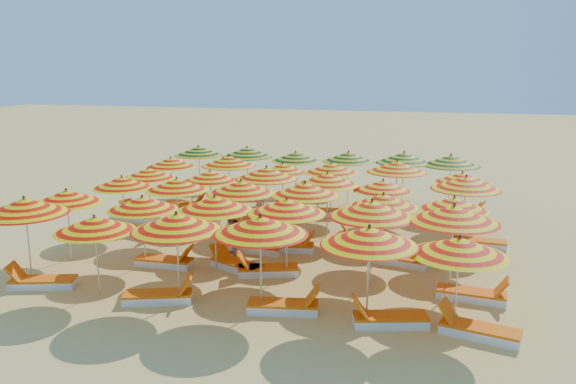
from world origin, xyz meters
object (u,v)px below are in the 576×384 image
object	(u,v)px
umbrella_4	(369,236)
lounger_21	(295,210)
lounger_10	(258,248)
lounger_22	(317,212)
umbrella_15	(305,189)
beachgoer_a	(259,204)
umbrella_20	(267,173)
umbrella_6	(66,197)
umbrella_25	(229,161)
umbrella_34	(404,158)
umbrella_24	(171,162)
umbrella_21	(328,179)
umbrella_27	(331,168)
umbrella_3	(260,225)
lounger_2	(285,306)
umbrella_1	(95,224)
umbrella_31	(247,152)
umbrella_11	(454,214)
lounger_13	(433,258)
umbrella_5	(459,247)
umbrella_7	(142,203)
umbrella_32	(296,157)
lounger_25	(258,196)
umbrella_9	(287,206)
beachgoer_b	(231,233)
umbrella_33	(348,157)
umbrella_0	(25,206)
lounger_19	(186,204)
lounger_14	(138,215)
lounger_23	(445,221)
lounger_5	(166,261)
umbrella_19	(210,176)
lounger_7	(266,270)
lounger_17	(363,236)
lounger_4	(478,330)
umbrella_22	(383,186)
lounger_1	(160,296)
lounger_6	(236,265)
umbrella_16	(383,200)
lounger_15	(198,219)
lounger_0	(41,282)
lounger_12	(401,260)
umbrella_30	(199,151)
lounger_3	(388,319)
umbrella_23	(466,183)
umbrella_14	(241,187)
umbrella_18	(148,173)
umbrella_10	(372,209)
umbrella_35	(451,160)
lounger_18	(478,242)
umbrella_8	(215,204)
lounger_16	(256,224)
lounger_9	(141,232)
lounger_8	(473,295)
umbrella_2	(176,222)

from	to	relation	value
umbrella_4	lounger_21	xyz separation A→B (m)	(-4.15, 9.16, -1.94)
lounger_10	lounger_22	world-z (taller)	same
umbrella_15	beachgoer_a	bearing A→B (deg)	129.27
umbrella_20	umbrella_6	bearing A→B (deg)	-136.41
umbrella_25	umbrella_34	world-z (taller)	umbrella_34
umbrella_24	lounger_10	distance (m)	7.39
umbrella_21	umbrella_27	world-z (taller)	umbrella_21
umbrella_3	lounger_2	size ratio (longest dim) A/B	1.43
umbrella_1	umbrella_31	bearing A→B (deg)	89.74
umbrella_11	lounger_13	distance (m)	3.15
umbrella_5	umbrella_7	xyz separation A→B (m)	(-8.85, 1.97, -0.06)
umbrella_32	lounger_25	world-z (taller)	umbrella_32
umbrella_9	lounger_2	world-z (taller)	umbrella_9
beachgoer_b	umbrella_33	bearing A→B (deg)	144.56
umbrella_0	lounger_19	xyz separation A→B (m)	(0.43, 8.86, -2.01)
lounger_14	lounger_23	xyz separation A→B (m)	(11.61, 2.30, 0.00)
umbrella_24	lounger_25	xyz separation A→B (m)	(3.05, 2.27, -1.78)
umbrella_31	lounger_5	world-z (taller)	umbrella_31
umbrella_19	umbrella_5	bearing A→B (deg)	-37.48
umbrella_21	lounger_7	world-z (taller)	umbrella_21
umbrella_0	lounger_10	size ratio (longest dim) A/B	1.48
lounger_17	lounger_19	distance (m)	8.27
lounger_4	lounger_21	world-z (taller)	same
umbrella_22	lounger_13	size ratio (longest dim) A/B	1.49
lounger_1	lounger_6	size ratio (longest dim) A/B	1.00
umbrella_20	lounger_22	world-z (taller)	umbrella_20
umbrella_16	lounger_15	size ratio (longest dim) A/B	1.27
lounger_0	lounger_12	xyz separation A→B (m)	(9.23, 4.40, 0.00)
umbrella_30	lounger_3	xyz separation A→B (m)	(9.83, -11.46, -1.91)
umbrella_23	lounger_21	xyz separation A→B (m)	(-6.45, 2.49, -1.97)
umbrella_15	umbrella_14	bearing A→B (deg)	-169.82
umbrella_21	lounger_15	distance (m)	5.45
lounger_17	umbrella_18	bearing A→B (deg)	-16.37
umbrella_21	umbrella_15	bearing A→B (deg)	-100.40
umbrella_10	umbrella_35	distance (m)	9.03
lounger_2	lounger_18	bearing A→B (deg)	43.36
umbrella_23	umbrella_16	bearing A→B (deg)	-135.82
lounger_5	lounger_18	world-z (taller)	same
umbrella_6	umbrella_8	xyz separation A→B (m)	(4.73, 0.23, 0.04)
lounger_16	lounger_19	distance (m)	4.33
lounger_9	umbrella_3	bearing A→B (deg)	-22.96
lounger_5	lounger_15	world-z (taller)	same
lounger_5	umbrella_19	bearing A→B (deg)	94.34
umbrella_3	umbrella_32	bearing A→B (deg)	100.48
umbrella_24	lounger_8	world-z (taller)	umbrella_24
umbrella_14	umbrella_5	bearing A→B (deg)	-32.53
umbrella_2	lounger_14	world-z (taller)	umbrella_2
umbrella_34	lounger_6	bearing A→B (deg)	-115.54
umbrella_5	beachgoer_a	xyz separation A→B (m)	(-7.17, 7.74, -1.35)
lounger_18	lounger_14	bearing A→B (deg)	2.49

